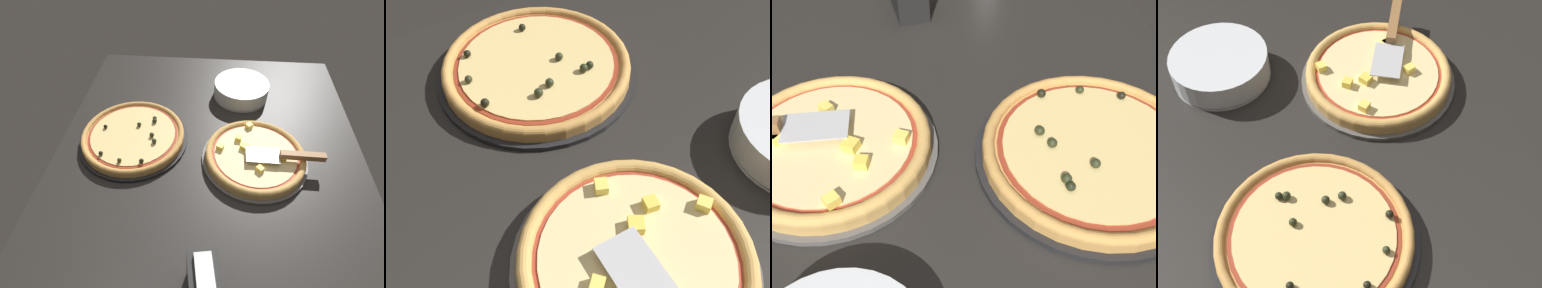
# 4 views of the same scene
# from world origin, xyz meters

# --- Properties ---
(ground_plane) EXTENTS (1.36, 1.04, 0.04)m
(ground_plane) POSITION_xyz_m (0.00, 0.00, -0.02)
(ground_plane) COLOR black
(pizza_pan_front) EXTENTS (0.34, 0.34, 0.01)m
(pizza_pan_front) POSITION_xyz_m (0.05, -0.15, 0.01)
(pizza_pan_front) COLOR #565451
(pizza_pan_front) RESTS_ON ground_plane
(pizza_front) EXTENTS (0.32, 0.32, 0.04)m
(pizza_front) POSITION_xyz_m (0.05, -0.15, 0.03)
(pizza_front) COLOR tan
(pizza_front) RESTS_ON pizza_pan_front
(pizza_pan_back) EXTENTS (0.38, 0.38, 0.01)m
(pizza_pan_back) POSITION_xyz_m (0.11, 0.26, 0.01)
(pizza_pan_back) COLOR black
(pizza_pan_back) RESTS_ON ground_plane
(pizza_back) EXTENTS (0.35, 0.35, 0.04)m
(pizza_back) POSITION_xyz_m (0.11, 0.26, 0.02)
(pizza_back) COLOR #C68E47
(pizza_back) RESTS_ON pizza_pan_back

